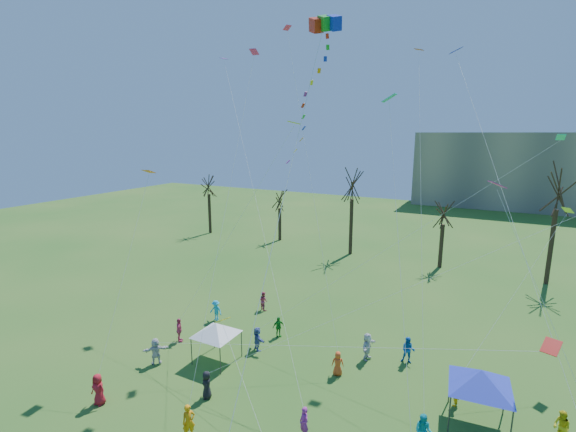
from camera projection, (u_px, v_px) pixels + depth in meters
The scene contains 6 objects.
bare_tree_row at pixel (477, 205), 43.20m from camera, with size 70.28×10.03×11.87m.
big_box_kite at pixel (313, 103), 21.96m from camera, with size 2.18×7.34×22.13m.
canopy_tent_white at pixel (216, 329), 26.34m from camera, with size 3.59×3.59×2.69m.
canopy_tent_blue at pixel (481, 378), 20.37m from camera, with size 4.19×4.19×3.15m.
festival_crowd at pixel (306, 377), 23.58m from camera, with size 25.65×16.57×1.84m.
small_kites_aloft at pixel (364, 156), 23.74m from camera, with size 29.87×19.42×32.43m.
Camera 1 is at (7.55, -11.72, 14.92)m, focal length 25.00 mm.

